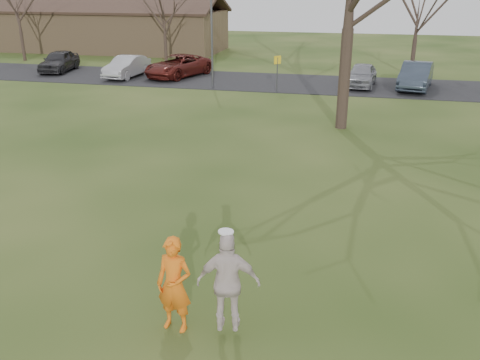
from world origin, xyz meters
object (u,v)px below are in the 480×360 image
Objects in this scene: player_defender at (174,285)px; car_0 at (59,61)px; catching_play at (228,282)px; car_2 at (178,66)px; building at (113,29)px; car_5 at (416,76)px; car_1 at (127,67)px; car_4 at (362,75)px; lamp_post at (211,19)px.

player_defender is 31.10m from car_0.
car_2 is at bearing 111.39° from catching_play.
car_0 is 12.61m from building.
car_5 is 25.17m from catching_play.
player_defender is 0.36× the size of car_2.
car_1 is 1.06× the size of car_4.
car_0 is at bearing 174.53° from car_1.
catching_play is (-5.14, -24.64, 0.33)m from car_5.
building is at bearing 118.63° from catching_play.
car_1 is 0.82× the size of car_2.
car_2 is at bearing 116.32° from player_defender.
building is (-7.52, 13.49, 1.20)m from car_1.
car_4 is at bearing -11.06° from car_0.
car_1 is at bearing -172.80° from car_4.
car_0 is 1.08× the size of car_4.
catching_play reaches higher than car_0.
catching_play is at bearing -73.35° from lamp_post.
building is at bearing 124.35° from car_1.
car_0 is 0.92× the size of car_5.
car_4 is 0.85× the size of car_5.
catching_play is 43.23m from building.
car_2 is 15.11m from car_5.
car_4 is (20.87, -0.77, -0.05)m from car_0.
catching_play reaches higher than car_2.
car_0 is at bearing -81.46° from building.
car_5 is at bearing 10.52° from lamp_post.
car_5 is 0.23× the size of building.
car_4 is (3.04, 24.71, -0.20)m from player_defender.
lamp_post reaches higher than catching_play.
car_1 reaches higher than car_4.
car_1 is at bearing -19.61° from car_0.
lamp_post reaches higher than car_4.
car_0 reaches higher than car_4.
car_4 is at bearing -171.37° from car_5.
car_4 is (11.97, -0.67, -0.04)m from car_2.
car_0 is 8.89m from car_2.
car_5 is (18.33, 0.19, 0.08)m from car_1.
car_5 is 0.75× the size of lamp_post.
car_0 is 0.83× the size of car_2.
car_5 is at bearing 78.22° from catching_play.
player_defender is 0.44× the size of car_1.
car_5 is 29.09m from building.
car_4 is at bearing 6.30° from car_1.
car_0 is at bearing 126.45° from catching_play.
car_1 is at bearing -144.81° from car_2.
car_1 is 7.52m from lamp_post.
car_5 reaches higher than car_1.
player_defender reaches higher than car_2.
player_defender is at bearing -90.91° from car_4.
car_4 is 2.10× the size of catching_play.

